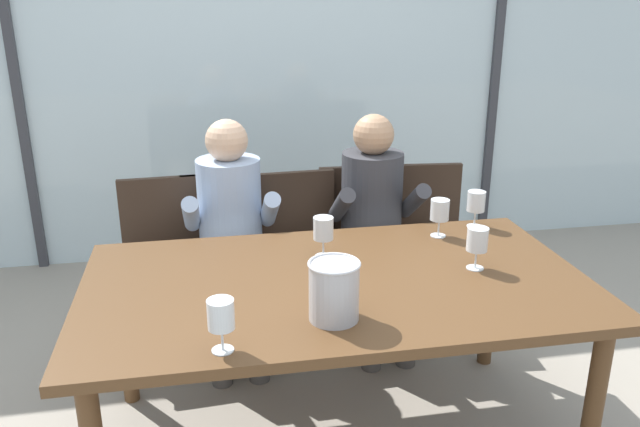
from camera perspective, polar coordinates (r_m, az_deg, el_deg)
ground at (r=3.69m, az=-1.88°, el=-9.82°), size 14.00×14.00×0.00m
window_glass_panel at (r=4.40m, az=-4.43°, el=12.78°), size 7.14×0.03×2.60m
window_mullion_left at (r=4.50m, az=-25.59°, el=11.15°), size 0.06×0.06×2.60m
window_mullion_right at (r=4.83m, az=15.42°, el=12.74°), size 0.06×0.06×2.60m
hillside_vineyard at (r=8.58m, az=-7.48°, el=12.08°), size 13.14×2.40×1.49m
dining_table at (r=2.51m, az=1.48°, el=-7.40°), size 1.94×1.08×0.74m
chair_near_curtain at (r=3.39m, az=-13.76°, el=-3.34°), size 0.46×0.46×0.89m
chair_left_of_center at (r=3.39m, az=-8.50°, el=-2.97°), size 0.44×0.44×0.89m
chair_center at (r=3.40m, az=-1.80°, el=-2.72°), size 0.46×0.46×0.89m
chair_right_of_center at (r=3.50m, az=3.56°, el=-2.07°), size 0.46×0.46×0.89m
chair_near_window_right at (r=3.59m, az=9.46°, el=-1.76°), size 0.48×0.48×0.89m
person_pale_blue_shirt at (r=3.20m, az=-7.93°, el=-1.01°), size 0.46×0.61×1.21m
person_charcoal_jacket at (r=3.31m, az=4.97°, el=-0.20°), size 0.46×0.61×1.21m
ice_bucket_primary at (r=2.15m, az=1.26°, el=-6.84°), size 0.18×0.18×0.21m
wine_glass_by_left_taster at (r=2.64m, az=0.30°, el=-1.51°), size 0.08×0.08×0.17m
wine_glass_near_bucket at (r=2.91m, az=10.65°, el=0.17°), size 0.08×0.08×0.17m
wine_glass_center_pour at (r=3.06m, az=13.78°, el=0.92°), size 0.08×0.08×0.17m
wine_glass_by_right_taster at (r=1.98m, az=-8.85°, el=-9.11°), size 0.08×0.08×0.17m
wine_glass_spare_empty at (r=2.60m, az=13.84°, el=-2.39°), size 0.08×0.08×0.17m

